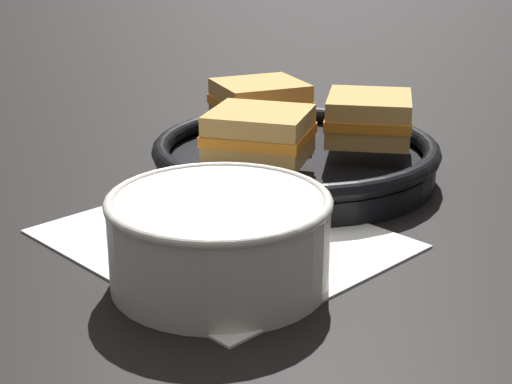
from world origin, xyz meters
TOP-DOWN VIEW (x-y plane):
  - ground_plane at (0.00, 0.00)m, footprint 4.00×4.00m
  - napkin at (-0.00, -0.02)m, footprint 0.28×0.24m
  - soup_bowl at (0.06, -0.07)m, footprint 0.17×0.17m
  - spoon at (0.03, -0.03)m, footprint 0.16×0.07m
  - skillet at (-0.07, 0.14)m, footprint 0.37×0.32m
  - sandwich_near_left at (-0.02, 0.20)m, footprint 0.12×0.13m
  - sandwich_near_right at (-0.14, 0.16)m, footprint 0.11×0.12m
  - sandwich_far_left at (-0.05, 0.07)m, footprint 0.12×0.12m

SIDE VIEW (x-z plane):
  - ground_plane at x=0.00m, z-range 0.00..0.00m
  - napkin at x=0.00m, z-range 0.00..0.00m
  - spoon at x=0.03m, z-range 0.00..0.01m
  - skillet at x=-0.07m, z-range 0.00..0.04m
  - soup_bowl at x=0.06m, z-range 0.00..0.07m
  - sandwich_near_left at x=-0.02m, z-range 0.04..0.09m
  - sandwich_near_right at x=-0.14m, z-range 0.04..0.09m
  - sandwich_far_left at x=-0.05m, z-range 0.04..0.09m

